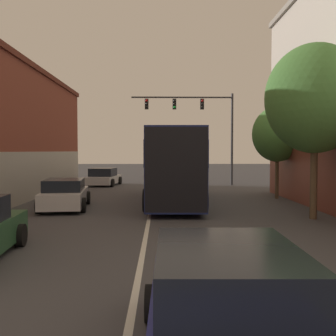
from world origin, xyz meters
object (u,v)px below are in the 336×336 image
Objects in this scene: parked_car_left_near at (104,177)px; street_tree_far at (277,134)px; bus at (174,163)px; hatchback_foreground at (230,316)px; traffic_signal_gantry at (200,117)px; street_tree_near at (315,99)px; parked_car_left_mid at (65,194)px.

parked_car_left_near is 0.79× the size of street_tree_far.
bus is 2.36× the size of hatchback_foreground.
traffic_signal_gantry reaches higher than street_tree_far.
street_tree_near is at bearing -24.81° from hatchback_foreground.
parked_car_left_mid is 15.18m from traffic_signal_gantry.
parked_car_left_mid is at bearing 22.41° from hatchback_foreground.
street_tree_near is at bearing -79.23° from traffic_signal_gantry.
bus is 2.75× the size of parked_car_left_near.
street_tree_near reaches higher than parked_car_left_mid.
bus reaches higher than hatchback_foreground.
traffic_signal_gantry reaches higher than hatchback_foreground.
traffic_signal_gantry reaches higher than bus.
traffic_signal_gantry reaches higher than street_tree_near.
street_tree_far is at bearing 85.54° from street_tree_near.
hatchback_foreground is 0.93× the size of street_tree_far.
street_tree_far reaches higher than bus.
traffic_signal_gantry is at bearing 111.26° from street_tree_far.
parked_car_left_near is (-5.09, 9.70, -1.40)m from bus.
parked_car_left_mid is 0.89× the size of street_tree_far.
bus is 10.83m from traffic_signal_gantry.
street_tree_far reaches higher than parked_car_left_near.
street_tree_near is (10.32, -14.98, 4.01)m from parked_car_left_near.
traffic_signal_gantry is at bearing -37.10° from parked_car_left_mid.
parked_car_left_near is (-5.24, 25.46, -0.06)m from hatchback_foreground.
bus is 2.18× the size of street_tree_far.
traffic_signal_gantry is 9.60m from street_tree_far.
traffic_signal_gantry is (2.31, 10.08, 3.21)m from bus.
bus is 6.07m from street_tree_far.
street_tree_far is at bearing -76.45° from bus.
street_tree_far is (3.43, -8.81, -1.68)m from traffic_signal_gantry.
hatchback_foreground is at bearing -115.87° from street_tree_near.
parked_car_left_near is 12.06m from parked_car_left_mid.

